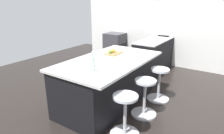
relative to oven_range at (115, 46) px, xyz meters
The scene contains 13 objects.
ground_plane 3.27m from the oven_range, 30.80° to the left, with size 8.16×8.16×0.00m, color black.
interior_partition_left 1.92m from the oven_range, 101.90° to the left, with size 0.15×5.78×2.65m.
sink_cabinet 1.58m from the oven_range, 90.16° to the left, with size 2.46×0.60×1.18m.
oven_range is the anchor object (origin of this frame).
kitchen_island 3.09m from the oven_range, 30.30° to the left, with size 2.12×1.18×0.89m.
stool_by_window 3.07m from the oven_range, 49.32° to the left, with size 0.44×0.44×0.66m.
stool_middle 3.54m from the oven_range, 41.09° to the left, with size 0.44×0.44×0.66m.
stool_near_camera 4.07m from the oven_range, 34.88° to the left, with size 0.44×0.44×0.66m.
cutting_board 2.76m from the oven_range, 32.24° to the left, with size 0.36×0.24×0.02m, color olive.
apple_yellow 2.73m from the oven_range, 32.07° to the left, with size 0.08×0.08×0.08m, color gold.
apple_green 2.80m from the oven_range, 30.79° to the left, with size 0.07×0.07×0.07m, color #609E2D.
water_bottle 3.80m from the oven_range, 27.80° to the left, with size 0.06×0.06×0.31m.
fruit_bowl 2.56m from the oven_range, 37.05° to the left, with size 0.19×0.19×0.07m.
Camera 1 is at (2.70, 1.87, 1.92)m, focal length 31.59 mm.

